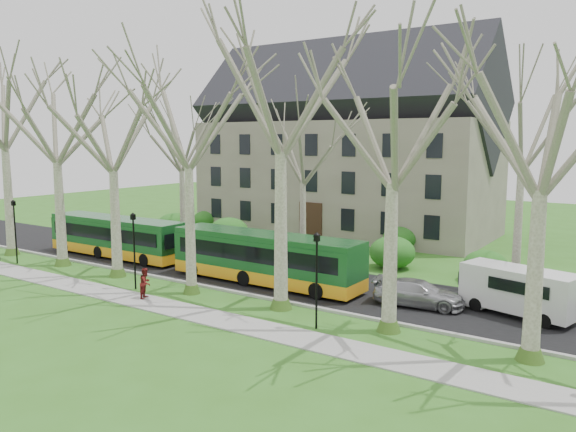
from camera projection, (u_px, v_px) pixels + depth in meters
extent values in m
plane|color=#336A1E|center=(228.00, 302.00, 29.42)|extent=(120.00, 120.00, 0.00)
cube|color=gray|center=(195.00, 314.00, 27.36)|extent=(70.00, 2.00, 0.06)
cube|color=black|center=(287.00, 280.00, 33.94)|extent=(80.00, 8.00, 0.06)
cube|color=#A5A39E|center=(246.00, 294.00, 30.65)|extent=(80.00, 0.25, 0.14)
cube|color=slate|center=(345.00, 177.00, 51.78)|extent=(26.00, 12.00, 10.00)
cylinder|color=black|center=(15.00, 235.00, 38.29)|extent=(0.10, 0.10, 4.00)
cube|color=black|center=(13.00, 203.00, 38.00)|extent=(0.22, 0.22, 0.30)
cylinder|color=black|center=(134.00, 255.00, 31.65)|extent=(0.10, 0.10, 4.00)
cube|color=black|center=(133.00, 217.00, 31.36)|extent=(0.22, 0.22, 0.30)
cylinder|color=black|center=(317.00, 285.00, 25.01)|extent=(0.10, 0.10, 4.00)
cube|color=black|center=(317.00, 238.00, 24.72)|extent=(0.22, 0.22, 0.30)
ellipsoid|color=#22661D|center=(175.00, 227.00, 48.00)|extent=(2.60, 2.60, 2.00)
ellipsoid|color=#22661D|center=(229.00, 234.00, 44.68)|extent=(2.60, 2.60, 2.00)
ellipsoid|color=#22661D|center=(392.00, 253.00, 36.93)|extent=(2.60, 2.60, 2.00)
ellipsoid|color=#22661D|center=(485.00, 265.00, 33.61)|extent=(2.60, 2.60, 2.00)
ellipsoid|color=#22661D|center=(205.00, 217.00, 54.04)|extent=(2.60, 2.60, 2.00)
ellipsoid|color=#22661D|center=(400.00, 237.00, 42.97)|extent=(2.60, 2.60, 2.00)
imported|color=#A2A3A7|center=(419.00, 293.00, 28.43)|extent=(4.80, 2.54, 1.32)
imported|color=maroon|center=(146.00, 283.00, 29.87)|extent=(0.88, 0.97, 1.63)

